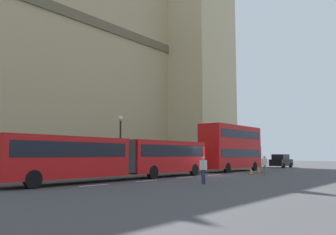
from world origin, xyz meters
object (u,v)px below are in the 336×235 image
articulated_bus (121,155)px  traffic_cone_middle (259,170)px  pedestrian_near_cones (203,169)px  double_decker_bus (232,146)px  street_lamp (120,141)px  sedan_lead (281,161)px  traffic_cone_west (251,171)px  pedestrian_by_kerb (265,165)px

articulated_bus → traffic_cone_middle: articulated_bus is taller
articulated_bus → pedestrian_near_cones: size_ratio=10.99×
articulated_bus → double_decker_bus: (16.65, 0.00, 0.96)m
articulated_bus → pedestrian_near_cones: (0.71, -6.54, -0.83)m
street_lamp → double_decker_bus: bearing=-20.0°
sedan_lead → street_lamp: 27.24m
articulated_bus → sedan_lead: articulated_bus is taller
articulated_bus → street_lamp: bearing=46.3°
traffic_cone_west → traffic_cone_middle: same height
articulated_bus → pedestrian_by_kerb: bearing=-26.0°
double_decker_bus → traffic_cone_west: 6.53m
street_lamp → pedestrian_by_kerb: street_lamp is taller
sedan_lead → double_decker_bus: bearing=-179.9°
traffic_cone_middle → street_lamp: street_lamp is taller
traffic_cone_west → double_decker_bus: bearing=44.7°
articulated_bus → traffic_cone_west: 13.13m
pedestrian_near_cones → pedestrian_by_kerb: (11.12, 0.77, 0.00)m
articulated_bus → traffic_cone_west: articulated_bus is taller
street_lamp → pedestrian_by_kerb: bearing=-53.8°
pedestrian_near_cones → traffic_cone_west: bearing=11.1°
sedan_lead → pedestrian_by_kerb: bearing=-163.3°
pedestrian_near_cones → pedestrian_by_kerb: same height
traffic_cone_middle → traffic_cone_west: bearing=-168.9°
street_lamp → pedestrian_near_cones: bearing=-108.0°
traffic_cone_west → pedestrian_near_cones: (-11.63, -2.28, 0.63)m
articulated_bus → sedan_lead: size_ratio=4.22×
traffic_cone_middle → pedestrian_by_kerb: (-3.33, -2.07, 0.63)m
sedan_lead → pedestrian_near_cones: sedan_lead is taller
articulated_bus → street_lamp: street_lamp is taller
traffic_cone_middle → pedestrian_near_cones: 14.73m
traffic_cone_west → pedestrian_by_kerb: 1.72m
double_decker_bus → pedestrian_near_cones: 17.32m
pedestrian_by_kerb → articulated_bus: bearing=154.0°
traffic_cone_west → pedestrian_near_cones: pedestrian_near_cones is taller
traffic_cone_middle → street_lamp: bearing=142.9°
sedan_lead → traffic_cone_west: (-18.75, -4.28, -0.63)m
articulated_bus → street_lamp: (4.30, 4.51, 1.31)m
double_decker_bus → street_lamp: street_lamp is taller
pedestrian_near_cones → traffic_cone_middle: bearing=11.1°
double_decker_bus → pedestrian_by_kerb: bearing=-129.9°
sedan_lead → pedestrian_by_kerb: sedan_lead is taller
traffic_cone_west → street_lamp: size_ratio=0.11×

